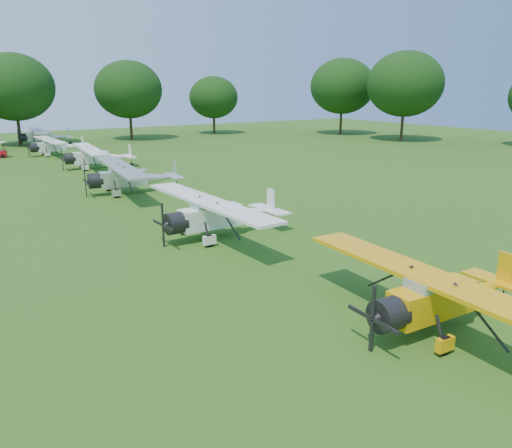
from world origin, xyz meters
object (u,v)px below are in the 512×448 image
Objects in this scene: aircraft_2 at (443,293)px; aircraft_4 at (131,175)px; aircraft_7 at (43,135)px; aircraft_6 at (56,145)px; aircraft_3 at (219,212)px; aircraft_5 at (96,155)px.

aircraft_2 is 0.94× the size of aircraft_4.
aircraft_6 is at bearing -89.49° from aircraft_7.
aircraft_3 is at bearing -85.88° from aircraft_7.
aircraft_7 is at bearing 83.42° from aircraft_6.
aircraft_4 is (-1.29, 28.41, 0.09)m from aircraft_2.
aircraft_4 reaches higher than aircraft_3.
aircraft_2 is at bearing -87.56° from aircraft_3.
aircraft_4 is at bearing 95.04° from aircraft_2.
aircraft_6 is (-0.28, 41.48, -0.12)m from aircraft_3.
aircraft_6 is (-1.44, 55.52, -0.05)m from aircraft_2.
aircraft_7 reaches higher than aircraft_6.
aircraft_7 reaches higher than aircraft_2.
aircraft_5 is (1.23, 14.10, -0.05)m from aircraft_4.
aircraft_7 is (-0.37, 26.11, 0.00)m from aircraft_5.
aircraft_3 reaches higher than aircraft_6.
aircraft_5 reaches higher than aircraft_6.
aircraft_6 is 0.93× the size of aircraft_7.
aircraft_4 is at bearing -90.19° from aircraft_5.
aircraft_7 is at bearing 94.61° from aircraft_4.
aircraft_4 reaches higher than aircraft_5.
aircraft_7 reaches higher than aircraft_5.
aircraft_3 is 28.50m from aircraft_5.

